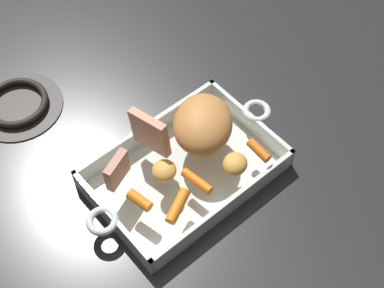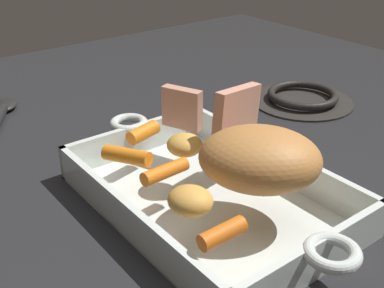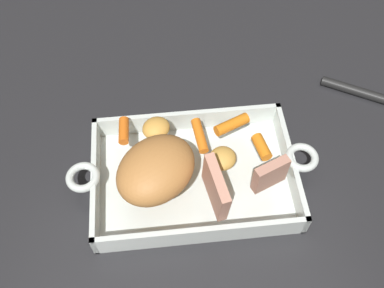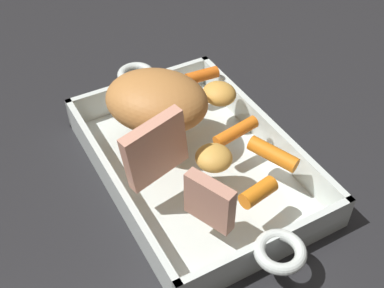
{
  "view_description": "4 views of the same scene",
  "coord_description": "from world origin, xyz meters",
  "px_view_note": "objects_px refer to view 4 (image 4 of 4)",
  "views": [
    {
      "loc": [
        -0.37,
        -0.45,
        0.94
      ],
      "look_at": [
        0.03,
        0.01,
        0.07
      ],
      "focal_mm": 52.22,
      "sensor_mm": 36.0,
      "label": 1
    },
    {
      "loc": [
        0.41,
        -0.34,
        0.36
      ],
      "look_at": [
        -0.01,
        -0.02,
        0.09
      ],
      "focal_mm": 46.03,
      "sensor_mm": 36.0,
      "label": 2
    },
    {
      "loc": [
        0.04,
        0.39,
        0.71
      ],
      "look_at": [
        0.0,
        -0.02,
        0.08
      ],
      "focal_mm": 41.32,
      "sensor_mm": 36.0,
      "label": 3
    },
    {
      "loc": [
        -0.42,
        0.24,
        0.5
      ],
      "look_at": [
        -0.03,
        0.02,
        0.08
      ],
      "focal_mm": 46.32,
      "sensor_mm": 36.0,
      "label": 4
    }
  ],
  "objects_px": {
    "pork_roast": "(157,101)",
    "baby_carrot_southwest": "(273,154)",
    "potato_whole": "(219,94)",
    "roast_slice_thick": "(155,150)",
    "potato_halved": "(216,157)",
    "roasting_dish": "(194,162)",
    "roast_slice_thin": "(209,202)",
    "baby_carrot_southeast": "(202,75)",
    "baby_carrot_center_left": "(236,132)",
    "baby_carrot_short": "(258,192)"
  },
  "relations": [
    {
      "from": "baby_carrot_southeast",
      "to": "potato_halved",
      "type": "bearing_deg",
      "value": 155.72
    },
    {
      "from": "pork_roast",
      "to": "potato_whole",
      "type": "xyz_separation_m",
      "value": [
        -0.0,
        -0.1,
        -0.02
      ]
    },
    {
      "from": "pork_roast",
      "to": "baby_carrot_southeast",
      "type": "xyz_separation_m",
      "value": [
        0.05,
        -0.1,
        -0.03
      ]
    },
    {
      "from": "baby_carrot_southwest",
      "to": "potato_whole",
      "type": "bearing_deg",
      "value": -1.09
    },
    {
      "from": "roasting_dish",
      "to": "roast_slice_thick",
      "type": "relative_size",
      "value": 5.33
    },
    {
      "from": "baby_carrot_center_left",
      "to": "potato_halved",
      "type": "relative_size",
      "value": 1.39
    },
    {
      "from": "roast_slice_thin",
      "to": "potato_halved",
      "type": "bearing_deg",
      "value": -36.33
    },
    {
      "from": "baby_carrot_center_left",
      "to": "potato_whole",
      "type": "distance_m",
      "value": 0.08
    },
    {
      "from": "roasting_dish",
      "to": "potato_halved",
      "type": "bearing_deg",
      "value": -175.77
    },
    {
      "from": "baby_carrot_southeast",
      "to": "roast_slice_thick",
      "type": "bearing_deg",
      "value": 134.42
    },
    {
      "from": "baby_carrot_southwest",
      "to": "potato_halved",
      "type": "height_order",
      "value": "potato_halved"
    },
    {
      "from": "baby_carrot_southwest",
      "to": "potato_whole",
      "type": "relative_size",
      "value": 1.32
    },
    {
      "from": "roasting_dish",
      "to": "roast_slice_thick",
      "type": "xyz_separation_m",
      "value": [
        -0.03,
        0.07,
        0.08
      ]
    },
    {
      "from": "roasting_dish",
      "to": "potato_whole",
      "type": "relative_size",
      "value": 8.79
    },
    {
      "from": "pork_roast",
      "to": "potato_halved",
      "type": "distance_m",
      "value": 0.12
    },
    {
      "from": "baby_carrot_southwest",
      "to": "baby_carrot_southeast",
      "type": "relative_size",
      "value": 1.28
    },
    {
      "from": "roast_slice_thick",
      "to": "baby_carrot_center_left",
      "type": "bearing_deg",
      "value": -85.0
    },
    {
      "from": "roasting_dish",
      "to": "potato_halved",
      "type": "distance_m",
      "value": 0.07
    },
    {
      "from": "roast_slice_thin",
      "to": "potato_whole",
      "type": "xyz_separation_m",
      "value": [
        0.18,
        -0.12,
        -0.02
      ]
    },
    {
      "from": "roasting_dish",
      "to": "baby_carrot_center_left",
      "type": "height_order",
      "value": "baby_carrot_center_left"
    },
    {
      "from": "roasting_dish",
      "to": "baby_carrot_southeast",
      "type": "relative_size",
      "value": 8.57
    },
    {
      "from": "baby_carrot_center_left",
      "to": "baby_carrot_southwest",
      "type": "relative_size",
      "value": 0.99
    },
    {
      "from": "baby_carrot_center_left",
      "to": "potato_whole",
      "type": "bearing_deg",
      "value": -14.71
    },
    {
      "from": "roasting_dish",
      "to": "pork_roast",
      "type": "height_order",
      "value": "pork_roast"
    },
    {
      "from": "baby_carrot_southeast",
      "to": "baby_carrot_center_left",
      "type": "bearing_deg",
      "value": 169.56
    },
    {
      "from": "pork_roast",
      "to": "baby_carrot_southwest",
      "type": "relative_size",
      "value": 2.15
    },
    {
      "from": "pork_roast",
      "to": "potato_whole",
      "type": "bearing_deg",
      "value": -92.83
    },
    {
      "from": "baby_carrot_southwest",
      "to": "baby_carrot_southeast",
      "type": "distance_m",
      "value": 0.2
    },
    {
      "from": "baby_carrot_southeast",
      "to": "baby_carrot_southwest",
      "type": "bearing_deg",
      "value": 177.84
    },
    {
      "from": "baby_carrot_short",
      "to": "roasting_dish",
      "type": "bearing_deg",
      "value": 8.68
    },
    {
      "from": "roast_slice_thick",
      "to": "roast_slice_thin",
      "type": "height_order",
      "value": "roast_slice_thick"
    },
    {
      "from": "roast_slice_thin",
      "to": "baby_carrot_southeast",
      "type": "bearing_deg",
      "value": -28.16
    },
    {
      "from": "baby_carrot_center_left",
      "to": "baby_carrot_southwest",
      "type": "height_order",
      "value": "baby_carrot_southwest"
    },
    {
      "from": "baby_carrot_short",
      "to": "baby_carrot_southeast",
      "type": "xyz_separation_m",
      "value": [
        0.24,
        -0.06,
        -0.0
      ]
    },
    {
      "from": "roast_slice_thick",
      "to": "potato_halved",
      "type": "xyz_separation_m",
      "value": [
        -0.02,
        -0.07,
        -0.03
      ]
    },
    {
      "from": "baby_carrot_short",
      "to": "potato_whole",
      "type": "distance_m",
      "value": 0.19
    },
    {
      "from": "baby_carrot_southeast",
      "to": "roast_slice_thin",
      "type": "bearing_deg",
      "value": 151.84
    },
    {
      "from": "pork_roast",
      "to": "potato_halved",
      "type": "relative_size",
      "value": 3.0
    },
    {
      "from": "potato_whole",
      "to": "baby_carrot_short",
      "type": "bearing_deg",
      "value": 162.81
    },
    {
      "from": "baby_carrot_southeast",
      "to": "potato_halved",
      "type": "relative_size",
      "value": 1.09
    },
    {
      "from": "baby_carrot_southeast",
      "to": "pork_roast",
      "type": "bearing_deg",
      "value": 117.66
    },
    {
      "from": "pork_roast",
      "to": "baby_carrot_southwest",
      "type": "xyz_separation_m",
      "value": [
        -0.14,
        -0.09,
        -0.03
      ]
    },
    {
      "from": "baby_carrot_southwest",
      "to": "roasting_dish",
      "type": "bearing_deg",
      "value": 43.33
    },
    {
      "from": "roasting_dish",
      "to": "baby_carrot_short",
      "type": "xyz_separation_m",
      "value": [
        -0.12,
        -0.02,
        0.05
      ]
    },
    {
      "from": "roast_slice_thin",
      "to": "potato_whole",
      "type": "bearing_deg",
      "value": -34.31
    },
    {
      "from": "baby_carrot_southwest",
      "to": "pork_roast",
      "type": "bearing_deg",
      "value": 33.84
    },
    {
      "from": "pork_roast",
      "to": "baby_carrot_center_left",
      "type": "bearing_deg",
      "value": -136.35
    },
    {
      "from": "pork_roast",
      "to": "roast_slice_thin",
      "type": "distance_m",
      "value": 0.19
    },
    {
      "from": "pork_roast",
      "to": "baby_carrot_center_left",
      "type": "distance_m",
      "value": 0.12
    },
    {
      "from": "roasting_dish",
      "to": "baby_carrot_southeast",
      "type": "distance_m",
      "value": 0.15
    }
  ]
}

